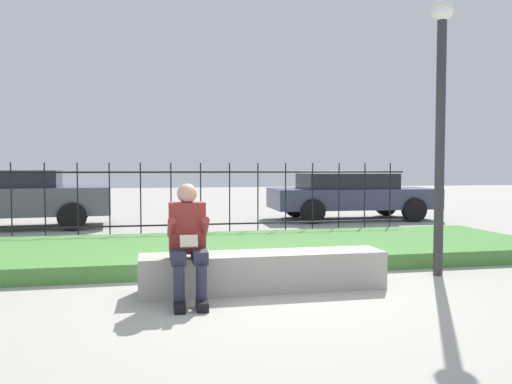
{
  "coord_description": "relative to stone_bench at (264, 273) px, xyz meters",
  "views": [
    {
      "loc": [
        -1.19,
        -5.51,
        1.39
      ],
      "look_at": [
        0.09,
        0.67,
        1.09
      ],
      "focal_mm": 35.0,
      "sensor_mm": 36.0,
      "label": 1
    }
  ],
  "objects": [
    {
      "name": "car_parked_right",
      "position": [
        4.01,
        7.14,
        0.49
      ],
      "size": [
        4.45,
        2.03,
        1.24
      ],
      "rotation": [
        0.0,
        0.0,
        -0.03
      ],
      "color": "#383D56",
      "rests_on": "ground_plane"
    },
    {
      "name": "grass_berm",
      "position": [
        -0.04,
        2.17,
        -0.08
      ],
      "size": [
        9.93,
        2.95,
        0.21
      ],
      "color": "#4C893D",
      "rests_on": "ground_plane"
    },
    {
      "name": "street_lamp",
      "position": [
        2.39,
        0.3,
        2.01
      ],
      "size": [
        0.28,
        0.28,
        3.53
      ],
      "color": "#2D2D30",
      "rests_on": "ground_plane"
    },
    {
      "name": "ground_plane",
      "position": [
        -0.04,
        0.0,
        -0.19
      ],
      "size": [
        60.0,
        60.0,
        0.0
      ],
      "primitive_type": "plane",
      "color": "#A8A399"
    },
    {
      "name": "person_seated_reader",
      "position": [
        -0.88,
        -0.29,
        0.47
      ],
      "size": [
        0.42,
        0.73,
        1.23
      ],
      "color": "black",
      "rests_on": "ground_plane"
    },
    {
      "name": "iron_fence",
      "position": [
        -0.04,
        4.13,
        0.59
      ],
      "size": [
        7.93,
        0.03,
        1.49
      ],
      "color": "black",
      "rests_on": "ground_plane"
    },
    {
      "name": "stone_bench",
      "position": [
        0.0,
        0.0,
        0.0
      ],
      "size": [
        2.79,
        0.52,
        0.43
      ],
      "color": "#ADA89E",
      "rests_on": "ground_plane"
    },
    {
      "name": "car_parked_left",
      "position": [
        -4.44,
        6.85,
        0.54
      ],
      "size": [
        4.46,
        2.25,
        1.34
      ],
      "rotation": [
        0.0,
        0.0,
        0.08
      ],
      "color": "#4C5156",
      "rests_on": "ground_plane"
    }
  ]
}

